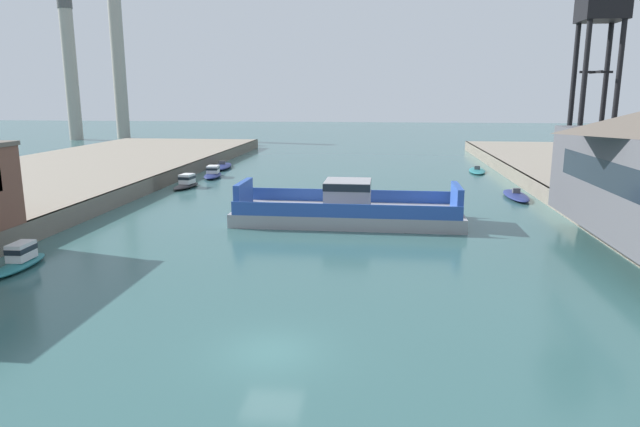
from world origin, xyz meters
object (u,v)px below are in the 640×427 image
(chain_ferry, at_px, (348,209))
(crane_tower, at_px, (600,34))
(moored_boat_near_right, at_px, (213,173))
(moored_boat_mid_right, at_px, (477,171))
(moored_boat_mid_left, at_px, (222,166))
(moored_boat_far_right, at_px, (186,183))
(moored_boat_far_left, at_px, (20,259))
(smokestack_distant_a, at_px, (118,60))
(smokestack_distant_b, at_px, (70,67))
(moored_boat_near_left, at_px, (516,195))

(chain_ferry, bearing_deg, crane_tower, 16.05)
(moored_boat_near_right, xyz_separation_m, moored_boat_mid_right, (35.10, 9.12, -0.37))
(chain_ferry, relative_size, moored_boat_mid_left, 2.34)
(chain_ferry, xyz_separation_m, crane_tower, (21.08, 6.06, 14.58))
(moored_boat_far_right, bearing_deg, moored_boat_mid_right, 25.92)
(moored_boat_near_right, xyz_separation_m, moored_boat_far_left, (-0.34, -39.12, 0.03))
(moored_boat_mid_left, relative_size, moored_boat_far_left, 1.55)
(smokestack_distant_a, bearing_deg, moored_boat_mid_right, -34.94)
(moored_boat_near_right, height_order, smokestack_distant_b, smokestack_distant_b)
(moored_boat_near_right, bearing_deg, moored_boat_far_right, -94.34)
(chain_ferry, xyz_separation_m, smokestack_distant_a, (-60.91, 86.87, 17.68))
(moored_boat_near_left, bearing_deg, smokestack_distant_b, 141.87)
(chain_ferry, bearing_deg, smokestack_distant_a, 125.04)
(crane_tower, bearing_deg, chain_ferry, -163.95)
(chain_ferry, distance_m, smokestack_distant_b, 108.38)
(moored_boat_near_right, height_order, moored_boat_far_right, moored_boat_far_right)
(moored_boat_near_right, relative_size, moored_boat_far_left, 1.15)
(moored_boat_far_left, bearing_deg, moored_boat_far_right, 90.53)
(moored_boat_near_left, distance_m, crane_tower, 17.41)
(moored_boat_far_left, bearing_deg, moored_boat_mid_right, 53.70)
(crane_tower, bearing_deg, moored_boat_near_left, 121.91)
(moored_boat_mid_left, relative_size, smokestack_distant_a, 0.23)
(chain_ferry, xyz_separation_m, moored_boat_far_left, (-19.39, -15.14, -0.50))
(moored_boat_mid_left, height_order, smokestack_distant_a, smokestack_distant_a)
(moored_boat_mid_right, relative_size, crane_tower, 0.42)
(moored_boat_mid_left, relative_size, crane_tower, 0.46)
(chain_ferry, distance_m, moored_boat_near_left, 21.23)
(moored_boat_mid_left, xyz_separation_m, smokestack_distant_a, (-40.55, 53.88, 18.46))
(moored_boat_far_left, bearing_deg, chain_ferry, 37.98)
(moored_boat_near_left, distance_m, smokestack_distant_b, 111.65)
(crane_tower, distance_m, smokestack_distant_a, 115.16)
(moored_boat_near_left, xyz_separation_m, smokestack_distant_a, (-77.69, 73.89, 18.49))
(crane_tower, bearing_deg, moored_boat_near_right, 155.95)
(moored_boat_mid_left, relative_size, moored_boat_far_right, 1.48)
(moored_boat_near_right, xyz_separation_m, moored_boat_mid_left, (-1.31, 9.01, -0.25))
(moored_boat_near_right, height_order, moored_boat_mid_left, moored_boat_near_right)
(chain_ferry, height_order, moored_boat_near_left, chain_ferry)
(moored_boat_near_left, xyz_separation_m, crane_tower, (4.31, -6.92, 15.38))
(crane_tower, height_order, smokestack_distant_b, smokestack_distant_b)
(moored_boat_far_left, relative_size, smokestack_distant_a, 0.15)
(moored_boat_near_right, relative_size, moored_boat_mid_left, 0.74)
(moored_boat_mid_left, bearing_deg, moored_boat_far_left, -88.84)
(moored_boat_near_right, relative_size, smokestack_distant_b, 0.19)
(moored_boat_far_left, height_order, smokestack_distant_b, smokestack_distant_b)
(moored_boat_near_right, bearing_deg, moored_boat_mid_right, 14.56)
(chain_ferry, height_order, smokestack_distant_a, smokestack_distant_a)
(moored_boat_far_right, bearing_deg, smokestack_distant_b, 127.61)
(smokestack_distant_a, bearing_deg, moored_boat_near_right, -56.35)
(moored_boat_mid_left, relative_size, moored_boat_mid_right, 1.10)
(smokestack_distant_b, bearing_deg, moored_boat_far_right, -52.39)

